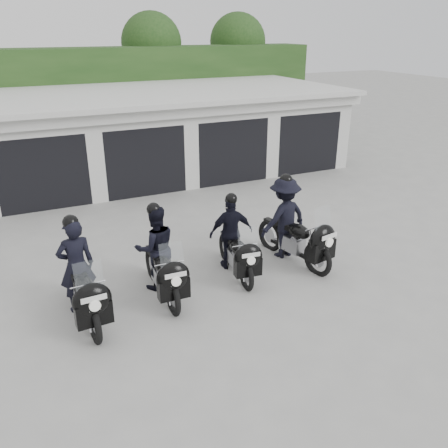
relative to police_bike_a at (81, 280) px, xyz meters
name	(u,v)px	position (x,y,z in m)	size (l,w,h in m)	color
ground	(217,266)	(3.11, 0.85, -0.81)	(80.00, 80.00, 0.00)	#9E9D98
garage_block	(125,137)	(3.11, 8.91, 0.62)	(16.40, 6.80, 2.96)	silver
background_vegetation	(103,84)	(3.48, 13.77, 1.96)	(20.00, 3.90, 5.80)	#1D3D16
police_bike_a	(81,280)	(0.00, 0.00, 0.00)	(0.76, 2.34, 2.03)	black
police_bike_b	(159,255)	(1.60, 0.32, 0.01)	(0.90, 2.24, 1.95)	black
police_bike_c	(234,239)	(3.37, 0.50, -0.03)	(1.06, 2.11, 1.84)	black
police_bike_d	(289,223)	(4.82, 0.50, 0.09)	(1.36, 2.39, 2.10)	black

